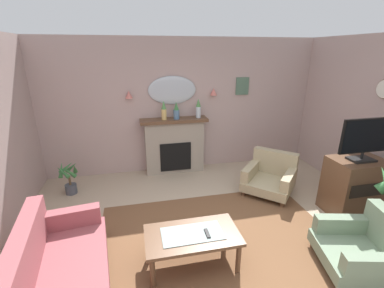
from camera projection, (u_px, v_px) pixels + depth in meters
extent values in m
cube|color=tan|center=(224.00, 257.00, 3.38)|extent=(6.65, 6.49, 0.10)
cube|color=#B29993|center=(183.00, 106.00, 5.48)|extent=(6.65, 0.10, 2.72)
cube|color=brown|center=(220.00, 243.00, 3.55)|extent=(3.20, 2.40, 0.01)
cube|color=gray|center=(174.00, 147.00, 5.51)|extent=(1.20, 0.28, 1.10)
cube|color=black|center=(175.00, 156.00, 5.48)|extent=(0.64, 0.12, 0.60)
cube|color=brown|center=(174.00, 120.00, 5.30)|extent=(1.36, 0.36, 0.06)
cylinder|color=tan|center=(164.00, 114.00, 5.20)|extent=(0.10, 0.10, 0.21)
cone|color=#4C8447|center=(164.00, 105.00, 5.13)|extent=(0.10, 0.10, 0.16)
cylinder|color=#4C7093|center=(176.00, 114.00, 5.25)|extent=(0.12, 0.12, 0.19)
cone|color=#38753D|center=(176.00, 106.00, 5.19)|extent=(0.10, 0.10, 0.16)
cylinder|color=silver|center=(198.00, 112.00, 5.34)|extent=(0.10, 0.10, 0.23)
cone|color=#4C8447|center=(198.00, 103.00, 5.27)|extent=(0.10, 0.10, 0.16)
ellipsoid|color=#B2BCC6|center=(172.00, 90.00, 5.24)|extent=(0.96, 0.06, 0.56)
cone|color=#D17066|center=(129.00, 95.00, 5.04)|extent=(0.14, 0.14, 0.14)
cone|color=#D17066|center=(214.00, 92.00, 5.39)|extent=(0.14, 0.14, 0.14)
cube|color=#4C6B56|center=(242.00, 86.00, 5.55)|extent=(0.28, 0.03, 0.36)
cube|color=brown|center=(192.00, 235.00, 3.06)|extent=(1.10, 0.60, 0.04)
cube|color=#8C9E99|center=(192.00, 233.00, 3.06)|extent=(0.72, 0.36, 0.01)
cylinder|color=brown|center=(153.00, 273.00, 2.82)|extent=(0.06, 0.06, 0.40)
cylinder|color=brown|center=(238.00, 258.00, 3.02)|extent=(0.06, 0.06, 0.40)
cylinder|color=brown|center=(150.00, 243.00, 3.26)|extent=(0.06, 0.06, 0.40)
cylinder|color=brown|center=(225.00, 232.00, 3.46)|extent=(0.06, 0.06, 0.40)
cube|color=black|center=(207.00, 234.00, 3.04)|extent=(0.04, 0.16, 0.02)
cube|color=#934C51|center=(67.00, 276.00, 2.79)|extent=(1.04, 1.79, 0.18)
cube|color=#934C51|center=(23.00, 260.00, 2.57)|extent=(0.39, 1.71, 0.48)
cube|color=#934C51|center=(70.00, 218.00, 3.41)|extent=(0.77, 0.25, 0.24)
cylinder|color=brown|center=(100.00, 235.00, 3.63)|extent=(0.07, 0.07, 0.10)
cylinder|color=brown|center=(46.00, 246.00, 3.41)|extent=(0.07, 0.07, 0.10)
cube|color=tan|center=(268.00, 184.00, 4.75)|extent=(1.13, 1.13, 0.16)
cube|color=tan|center=(275.00, 162.00, 4.92)|extent=(0.69, 0.67, 0.45)
cube|color=tan|center=(251.00, 170.00, 4.85)|extent=(0.60, 0.62, 0.22)
cube|color=tan|center=(289.00, 179.00, 4.52)|extent=(0.60, 0.62, 0.22)
cylinder|color=brown|center=(243.00, 193.00, 4.68)|extent=(0.06, 0.06, 0.10)
cylinder|color=brown|center=(282.00, 204.00, 4.35)|extent=(0.06, 0.06, 0.10)
cylinder|color=brown|center=(255.00, 179.00, 5.23)|extent=(0.06, 0.06, 0.10)
cylinder|color=brown|center=(291.00, 187.00, 4.90)|extent=(0.06, 0.06, 0.10)
cube|color=gray|center=(355.00, 256.00, 3.08)|extent=(0.97, 0.97, 0.16)
cube|color=gray|center=(343.00, 224.00, 3.34)|extent=(0.73, 0.31, 0.22)
cube|color=gray|center=(378.00, 265.00, 2.70)|extent=(0.73, 0.31, 0.22)
cylinder|color=brown|center=(313.00, 244.00, 3.45)|extent=(0.06, 0.06, 0.10)
cylinder|color=brown|center=(339.00, 288.00, 2.81)|extent=(0.06, 0.06, 0.10)
cylinder|color=brown|center=(365.00, 245.00, 3.44)|extent=(0.06, 0.06, 0.10)
cube|color=brown|center=(354.00, 186.00, 4.11)|extent=(0.80, 0.56, 0.90)
cube|color=black|center=(370.00, 190.00, 3.82)|extent=(0.68, 0.02, 0.20)
cube|color=black|center=(361.00, 159.00, 3.94)|extent=(0.36, 0.24, 0.03)
cylinder|color=black|center=(362.00, 155.00, 3.92)|extent=(0.04, 0.04, 0.10)
cube|color=black|center=(367.00, 136.00, 3.81)|extent=(0.84, 0.04, 0.52)
cube|color=black|center=(368.00, 136.00, 3.79)|extent=(0.80, 0.01, 0.48)
cylinder|color=#474C56|center=(71.00, 189.00, 4.76)|extent=(0.20, 0.20, 0.17)
cylinder|color=brown|center=(70.00, 180.00, 4.70)|extent=(0.04, 0.04, 0.19)
cone|color=#38753D|center=(75.00, 169.00, 4.68)|extent=(0.12, 0.25, 0.26)
cone|color=#38753D|center=(72.00, 167.00, 4.74)|extent=(0.27, 0.17, 0.24)
cone|color=#38753D|center=(66.00, 168.00, 4.72)|extent=(0.28, 0.19, 0.21)
cone|color=#38753D|center=(61.00, 170.00, 4.62)|extent=(0.09, 0.24, 0.27)
cone|color=#38753D|center=(63.00, 172.00, 4.54)|extent=(0.27, 0.22, 0.21)
cone|color=#38753D|center=(69.00, 172.00, 4.55)|extent=(0.25, 0.15, 0.26)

